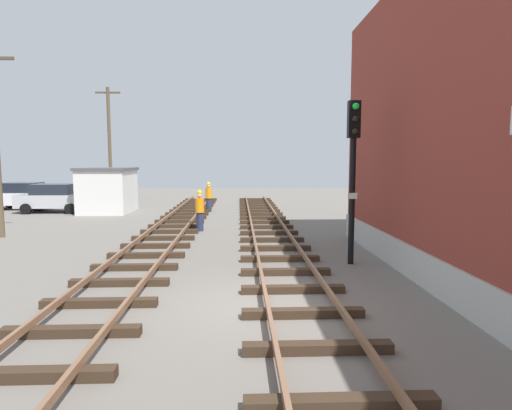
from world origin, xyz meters
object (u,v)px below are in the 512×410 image
Objects in this scene: parked_car_white at (22,196)px; track_worker_foreground at (209,197)px; signal_mast at (353,162)px; parked_car_silver at (54,198)px; track_worker_distant at (200,211)px; control_hut at (108,190)px; utility_pole_far at (110,143)px.

track_worker_foreground reaches higher than parked_car_white.
track_worker_foreground is (-5.34, 13.62, -2.20)m from signal_mast.
parked_car_silver is 9.55m from track_worker_foreground.
control_hut is at bearing 131.05° from track_worker_distant.
control_hut is at bearing -179.96° from track_worker_foreground.
signal_mast is 8.52m from track_worker_distant.
control_hut is 6.52m from parked_car_white.
parked_car_silver is (-14.89, 13.73, -2.23)m from signal_mast.
utility_pole_far is 4.59× the size of track_worker_distant.
utility_pole_far is at bearing 124.09° from signal_mast.
utility_pole_far reaches higher than track_worker_foreground.
track_worker_foreground is (12.43, -1.92, 0.03)m from parked_car_white.
track_worker_foreground reaches higher than parked_car_silver.
parked_car_silver is at bearing 178.18° from control_hut.
track_worker_foreground is (9.55, -0.10, 0.03)m from parked_car_silver.
utility_pole_far is 15.55m from track_worker_distant.
utility_pole_far reaches higher than control_hut.
track_worker_foreground is at bearing -8.77° from parked_car_white.
track_worker_distant is (7.84, -12.95, -3.56)m from utility_pole_far.
track_worker_foreground is at bearing 111.42° from signal_mast.
signal_mast is 0.58× the size of utility_pole_far.
track_worker_foreground and track_worker_distant have the same top height.
utility_pole_far is (-1.51, 5.68, 3.10)m from control_hut.
parked_car_white is at bearing 147.78° from parked_car_silver.
control_hut is 0.90× the size of parked_car_white.
parked_car_white is (-6.21, 1.92, -0.49)m from control_hut.
signal_mast is at bearing -50.53° from track_worker_distant.
signal_mast is 23.71m from parked_car_white.
track_worker_foreground is (7.72, -5.68, -3.56)m from utility_pole_far.
parked_car_silver is 3.41m from parked_car_white.
signal_mast is 20.38m from parked_car_silver.
parked_car_silver is 6.88m from utility_pole_far.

